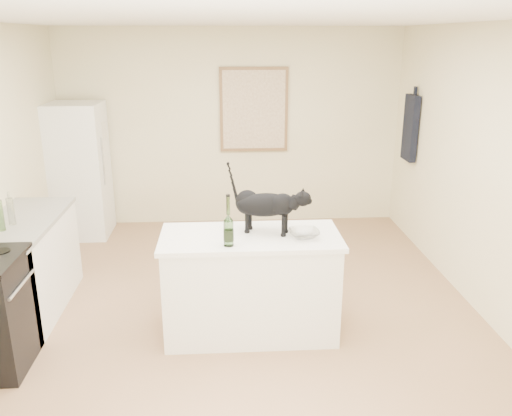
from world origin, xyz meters
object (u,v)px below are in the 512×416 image
Objects in this scene: black_cat at (265,208)px; wine_bottle at (228,224)px; glass_bowl at (304,234)px; fridge at (79,171)px.

black_cat is 1.69× the size of wine_bottle.
glass_bowl is (0.31, -0.13, -0.19)m from black_cat.
black_cat is 2.49× the size of glass_bowl.
fridge reaches higher than wine_bottle.
glass_bowl is (2.49, -2.63, 0.08)m from fridge.
fridge is at bearing 133.40° from glass_bowl.
fridge reaches higher than black_cat.
fridge is 3.35m from wine_bottle.
wine_bottle is (1.87, -2.77, 0.23)m from fridge.
fridge reaches higher than glass_bowl.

